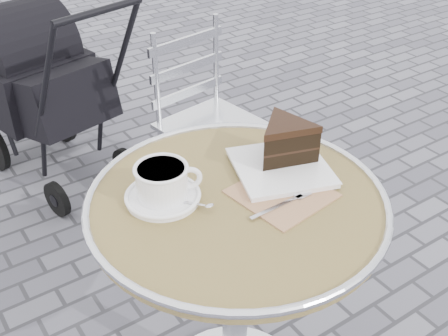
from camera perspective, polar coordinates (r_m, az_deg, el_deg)
cafe_table at (r=1.43m, az=1.24°, el=-8.45°), size 0.72×0.72×0.74m
cappuccino_set at (r=1.30m, az=-6.21°, el=-1.75°), size 0.18×0.19×0.09m
cake_plate_set at (r=1.41m, az=6.20°, el=2.11°), size 0.35×0.34×0.12m
bistro_chair at (r=2.26m, az=-2.53°, el=6.75°), size 0.41×0.41×0.80m
baby_stroller at (r=2.66m, az=-18.13°, el=7.29°), size 0.58×0.94×0.91m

